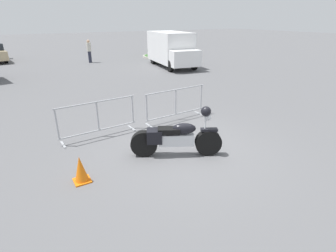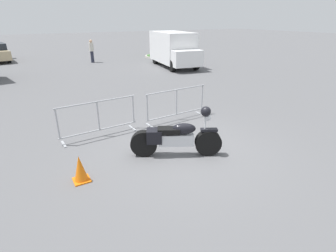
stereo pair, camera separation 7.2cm
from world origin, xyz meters
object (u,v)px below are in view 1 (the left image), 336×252
Objects in this scene: crowd_barrier_near at (98,119)px; pedestrian at (89,50)px; crowd_barrier_far at (176,104)px; delivery_van at (171,48)px; traffic_cone at (81,169)px; motorcycle at (176,137)px.

crowd_barrier_near is 14.14m from pedestrian.
crowd_barrier_far is (2.63, 0.00, 0.00)m from crowd_barrier_near.
crowd_barrier_near is 12.16m from delivery_van.
crowd_barrier_far is at bearing -22.03° from delivery_van.
pedestrian is at bearing 75.42° from crowd_barrier_near.
traffic_cone is at bearing -116.59° from crowd_barrier_near.
pedestrian reaches higher than motorcycle.
traffic_cone is at bearing -150.84° from crowd_barrier_far.
delivery_van is (8.05, 9.09, 0.69)m from crowd_barrier_near.
pedestrian is at bearing 86.12° from crowd_barrier_far.
pedestrian is (-4.49, 4.60, -0.32)m from delivery_van.
pedestrian is at bearing -126.89° from delivery_van.
motorcycle reaches higher than crowd_barrier_far.
delivery_van reaches higher than motorcycle.
traffic_cone is (-2.33, 0.06, -0.20)m from motorcycle.
delivery_van is 3.10× the size of pedestrian.
crowd_barrier_far is (1.32, 2.09, 0.07)m from motorcycle.
pedestrian is (0.93, 13.68, 0.36)m from crowd_barrier_far.
crowd_barrier_far is 3.92× the size of traffic_cone.
delivery_van is (6.73, 11.18, 0.75)m from motorcycle.
delivery_van is 6.43m from pedestrian.
delivery_van reaches higher than traffic_cone.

